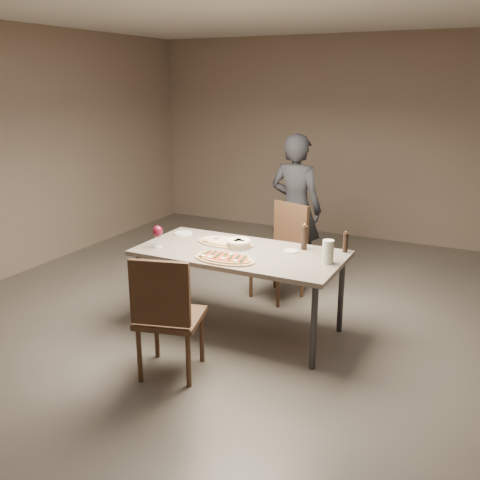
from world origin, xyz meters
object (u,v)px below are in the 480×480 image
at_px(chair_near, 166,311).
at_px(chair_far, 283,245).
at_px(pepper_mill_left, 345,242).
at_px(carafe, 328,252).
at_px(diner, 296,209).
at_px(dining_table, 240,257).
at_px(zucchini_pizza, 224,258).
at_px(ham_pizza, 225,242).
at_px(bread_basket, 239,243).

relative_size(chair_near, chair_far, 1.01).
distance_m(pepper_mill_left, carafe, 0.36).
bearing_deg(diner, dining_table, 97.47).
bearing_deg(zucchini_pizza, chair_near, -100.59).
bearing_deg(carafe, chair_near, -131.90).
bearing_deg(carafe, diner, 119.99).
bearing_deg(zucchini_pizza, dining_table, 87.41).
relative_size(ham_pizza, chair_near, 0.56).
relative_size(ham_pizza, diner, 0.33).
xyz_separation_m(zucchini_pizza, carafe, (0.79, 0.31, 0.08)).
bearing_deg(chair_near, carafe, 32.60).
relative_size(dining_table, pepper_mill_left, 9.50).
relative_size(bread_basket, carafe, 1.12).
relative_size(dining_table, zucchini_pizza, 3.35).
distance_m(ham_pizza, chair_near, 1.14).
height_order(bread_basket, carafe, carafe).
distance_m(carafe, chair_far, 1.22).
distance_m(carafe, diner, 1.63).
bearing_deg(chair_far, zucchini_pizza, 107.35).
bearing_deg(bread_basket, ham_pizza, 161.27).
height_order(dining_table, pepper_mill_left, pepper_mill_left).
bearing_deg(zucchini_pizza, pepper_mill_left, 37.02).
xyz_separation_m(ham_pizza, diner, (0.19, 1.30, 0.06)).
relative_size(dining_table, ham_pizza, 3.27).
bearing_deg(pepper_mill_left, zucchini_pizza, -141.67).
relative_size(zucchini_pizza, carafe, 2.76).
relative_size(carafe, diner, 0.12).
bearing_deg(bread_basket, zucchini_pizza, -82.79).
distance_m(dining_table, diner, 1.44).
relative_size(ham_pizza, pepper_mill_left, 2.90).
distance_m(zucchini_pizza, diner, 1.72).
bearing_deg(bread_basket, dining_table, -57.12).
distance_m(carafe, chair_near, 1.39).
bearing_deg(bread_basket, chair_far, 84.53).
bearing_deg(dining_table, carafe, 2.04).
bearing_deg(diner, zucchini_pizza, 97.08).
height_order(dining_table, ham_pizza, ham_pizza).
bearing_deg(dining_table, ham_pizza, 147.84).
height_order(bread_basket, chair_far, chair_far).
distance_m(dining_table, zucchini_pizza, 0.29).
xyz_separation_m(bread_basket, diner, (0.02, 1.35, 0.03)).
relative_size(pepper_mill_left, chair_near, 0.19).
xyz_separation_m(dining_table, chair_near, (-0.12, -0.98, -0.14)).
xyz_separation_m(dining_table, ham_pizza, (-0.22, 0.14, 0.07)).
xyz_separation_m(bread_basket, chair_near, (-0.07, -1.06, -0.25)).
bearing_deg(dining_table, chair_far, 88.16).
height_order(dining_table, carafe, carafe).
relative_size(ham_pizza, bread_basket, 2.53).
height_order(chair_near, diner, diner).
distance_m(dining_table, chair_near, 1.00).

